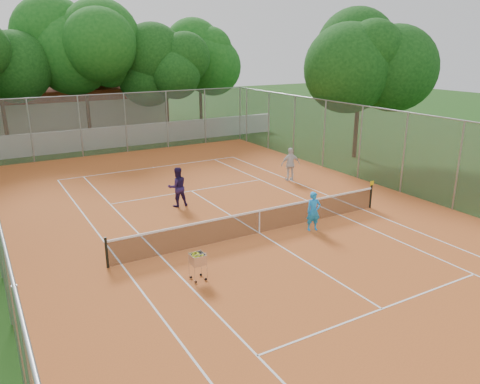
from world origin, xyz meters
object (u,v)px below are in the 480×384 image
tennis_net (259,221)px  clubhouse (62,104)px  player_near (313,211)px  player_far_right (291,164)px  ball_hopper (198,266)px  player_far_left (177,187)px

tennis_net → clubhouse: 29.12m
player_near → player_far_right: 7.16m
clubhouse → player_near: 30.10m
player_far_right → ball_hopper: (-9.17, -7.75, -0.42)m
clubhouse → ball_hopper: clubhouse is taller
tennis_net → player_far_left: 4.85m
tennis_net → player_near: size_ratio=7.53×
clubhouse → ball_hopper: (-1.71, -31.27, -1.70)m
clubhouse → ball_hopper: 31.37m
tennis_net → player_far_left: player_far_left is taller
player_near → player_far_left: bearing=137.8°
ball_hopper → player_far_right: bearing=58.1°
tennis_net → clubhouse: bearing=93.9°
player_far_right → clubhouse: bearing=-57.7°
ball_hopper → clubhouse: bearing=104.8°
player_far_left → player_far_right: 6.99m
tennis_net → clubhouse: clubhouse is taller
player_near → tennis_net: bearing=173.3°
tennis_net → player_near: player_near is taller
tennis_net → player_far_left: (-1.48, 4.60, 0.42)m
player_near → player_far_left: (-3.49, 5.40, 0.12)m
player_far_left → ball_hopper: bearing=76.6°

